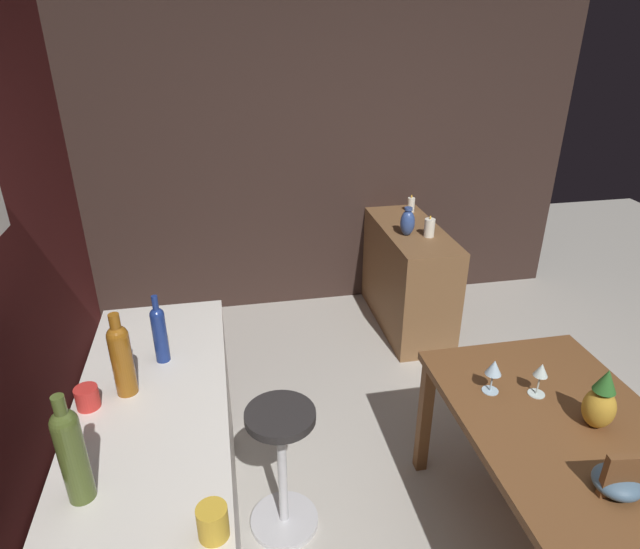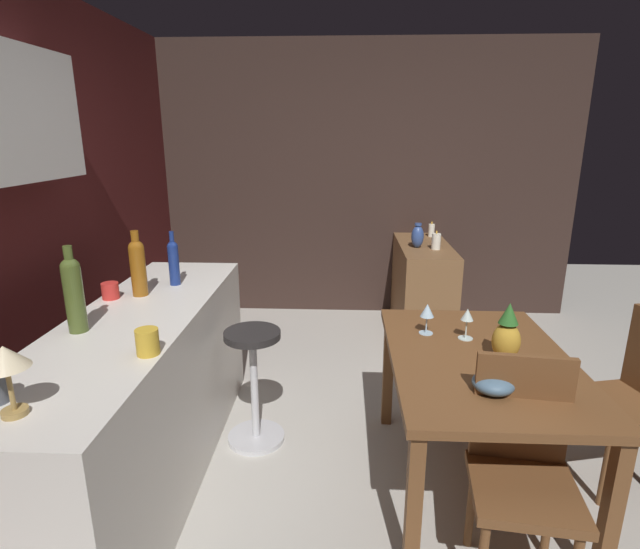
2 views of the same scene
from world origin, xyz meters
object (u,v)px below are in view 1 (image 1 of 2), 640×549
at_px(wine_glass_left, 541,372).
at_px(fruit_bowl, 617,482).
at_px(dining_table, 564,441).
at_px(wine_glass_right, 494,369).
at_px(cup_red, 87,397).
at_px(pillar_candle_tall, 429,228).
at_px(pineapple_centerpiece, 600,402).
at_px(cup_mustard, 213,522).
at_px(bar_stool, 282,467).
at_px(wine_bottle_amber, 121,356).
at_px(wine_bottle_cobalt, 159,332).
at_px(wine_bottle_olive, 71,451).
at_px(pillar_candle_short, 411,205).
at_px(sideboard_cabinet, 408,277).
at_px(vase_ceramic_blue, 408,222).

xyz_separation_m(wine_glass_left, fruit_bowl, (-0.55, 0.02, -0.08)).
bearing_deg(dining_table, wine_glass_right, 38.61).
distance_m(cup_red, pillar_candle_tall, 2.60).
relative_size(wine_glass_right, pineapple_centerpiece, 0.60).
bearing_deg(wine_glass_right, cup_mustard, 117.93).
relative_size(bar_stool, wine_bottle_amber, 1.92).
bearing_deg(fruit_bowl, wine_glass_right, 16.09).
relative_size(wine_bottle_amber, cup_red, 2.90).
bearing_deg(bar_stool, wine_bottle_cobalt, 67.25).
bearing_deg(wine_bottle_cobalt, wine_glass_right, -101.54).
xyz_separation_m(dining_table, bar_stool, (0.36, 1.16, -0.28)).
distance_m(bar_stool, wine_bottle_olive, 1.12).
distance_m(pineapple_centerpiece, pillar_candle_short, 2.47).
xyz_separation_m(wine_glass_right, wine_bottle_cobalt, (0.29, 1.43, 0.18)).
distance_m(sideboard_cabinet, wine_bottle_olive, 3.03).
relative_size(bar_stool, vase_ceramic_blue, 3.29).
xyz_separation_m(bar_stool, pineapple_centerpiece, (-0.38, -1.27, 0.49)).
relative_size(wine_bottle_olive, wine_bottle_cobalt, 1.24).
distance_m(pillar_candle_tall, vase_ceramic_blue, 0.16).
relative_size(sideboard_cabinet, wine_bottle_olive, 2.78).
bearing_deg(dining_table, cup_red, 81.30).
height_order(wine_glass_left, cup_red, cup_red).
relative_size(cup_red, pillar_candle_short, 0.86).
relative_size(wine_glass_left, wine_bottle_olive, 0.41).
height_order(bar_stool, vase_ceramic_blue, vase_ceramic_blue).
height_order(wine_glass_right, pillar_candle_tall, pillar_candle_tall).
bearing_deg(cup_red, pillar_candle_tall, -51.48).
distance_m(wine_glass_left, wine_bottle_olive, 1.88).
relative_size(wine_glass_left, vase_ceramic_blue, 0.78).
xyz_separation_m(cup_red, cup_mustard, (-0.68, -0.47, 0.01)).
height_order(pineapple_centerpiece, pillar_candle_tall, pineapple_centerpiece).
bearing_deg(vase_ceramic_blue, bar_stool, 144.78).
bearing_deg(fruit_bowl, pillar_candle_short, -4.38).
height_order(wine_glass_right, pillar_candle_short, pillar_candle_short).
distance_m(sideboard_cabinet, wine_bottle_amber, 2.61).
xyz_separation_m(wine_glass_left, cup_mustard, (-0.59, 1.42, 0.09)).
height_order(wine_glass_left, cup_mustard, cup_mustard).
distance_m(wine_bottle_amber, pillar_candle_short, 2.86).
xyz_separation_m(bar_stool, wine_glass_right, (-0.09, -0.95, 0.49)).
height_order(wine_glass_left, vase_ceramic_blue, vase_ceramic_blue).
relative_size(sideboard_cabinet, cup_red, 8.83).
distance_m(wine_glass_right, pillar_candle_short, 2.21).
distance_m(cup_red, pillar_candle_short, 3.00).
xyz_separation_m(bar_stool, wine_bottle_amber, (0.00, 0.61, 0.70)).
xyz_separation_m(wine_bottle_cobalt, cup_mustard, (-0.94, -0.21, -0.09)).
bearing_deg(pillar_candle_tall, wine_bottle_amber, 129.32).
xyz_separation_m(sideboard_cabinet, fruit_bowl, (-2.44, 0.10, 0.37)).
bearing_deg(pineapple_centerpiece, pillar_candle_short, -1.57).
relative_size(wine_bottle_cobalt, wine_bottle_amber, 0.88).
distance_m(fruit_bowl, wine_bottle_amber, 1.89).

